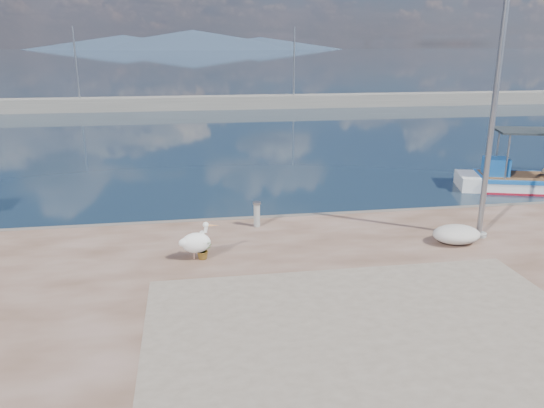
{
  "coord_description": "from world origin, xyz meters",
  "views": [
    {
      "loc": [
        -2.46,
        -11.41,
        5.96
      ],
      "look_at": [
        0.0,
        3.8,
        1.3
      ],
      "focal_mm": 35.0,
      "sensor_mm": 36.0,
      "label": 1
    }
  ],
  "objects": [
    {
      "name": "lamp_post",
      "position": [
        5.96,
        2.22,
        3.8
      ],
      "size": [
        0.44,
        0.96,
        7.0
      ],
      "color": "gray",
      "rests_on": "quay"
    },
    {
      "name": "ground",
      "position": [
        0.0,
        0.0,
        0.0
      ],
      "size": [
        1400.0,
        1400.0,
        0.0
      ],
      "primitive_type": "plane",
      "color": "#162635",
      "rests_on": "ground"
    },
    {
      "name": "quay_patch",
      "position": [
        1.0,
        -3.0,
        0.5
      ],
      "size": [
        9.0,
        7.0,
        0.01
      ],
      "primitive_type": "cube",
      "color": "gray",
      "rests_on": "quay"
    },
    {
      "name": "bollard_near",
      "position": [
        -0.43,
        4.11,
        0.93
      ],
      "size": [
        0.26,
        0.26,
        0.79
      ],
      "color": "gray",
      "rests_on": "quay"
    },
    {
      "name": "breakwater",
      "position": [
        -0.0,
        40.0,
        0.6
      ],
      "size": [
        120.0,
        2.2,
        7.5
      ],
      "color": "gray",
      "rests_on": "ground"
    },
    {
      "name": "mountains",
      "position": [
        4.39,
        650.0,
        9.51
      ],
      "size": [
        370.0,
        280.0,
        22.0
      ],
      "color": "#28384C",
      "rests_on": "ground"
    },
    {
      "name": "net_pile_d",
      "position": [
        5.01,
        1.78,
        0.76
      ],
      "size": [
        1.37,
        1.03,
        0.51
      ],
      "primitive_type": "ellipsoid",
      "color": "silver",
      "rests_on": "quay"
    },
    {
      "name": "boat_right",
      "position": [
        11.89,
        8.36,
        0.23
      ],
      "size": [
        6.53,
        3.76,
        2.98
      ],
      "rotation": [
        0.0,
        0.0,
        -0.3
      ],
      "color": "white",
      "rests_on": "ground"
    },
    {
      "name": "pelican",
      "position": [
        -2.34,
        1.76,
        0.97
      ],
      "size": [
        1.05,
        0.58,
        1.01
      ],
      "rotation": [
        0.0,
        0.0,
        0.15
      ],
      "color": "tan",
      "rests_on": "quay"
    },
    {
      "name": "potted_plant",
      "position": [
        -2.17,
        1.75,
        0.76
      ],
      "size": [
        0.49,
        0.43,
        0.51
      ],
      "primitive_type": "imported",
      "rotation": [
        0.0,
        0.0,
        0.07
      ],
      "color": "#33722D",
      "rests_on": "quay"
    }
  ]
}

